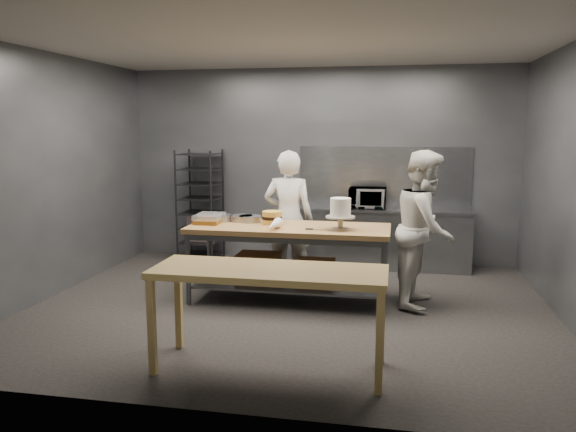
# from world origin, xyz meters

# --- Properties ---
(ground) EXTENTS (6.00, 6.00, 0.00)m
(ground) POSITION_xyz_m (0.00, 0.00, 0.00)
(ground) COLOR black
(ground) RESTS_ON ground
(back_wall) EXTENTS (6.00, 0.04, 3.00)m
(back_wall) POSITION_xyz_m (0.00, 2.50, 1.50)
(back_wall) COLOR #4C4F54
(back_wall) RESTS_ON ground
(work_table) EXTENTS (2.40, 0.90, 0.92)m
(work_table) POSITION_xyz_m (-0.10, 0.29, 0.57)
(work_table) COLOR #9C683E
(work_table) RESTS_ON ground
(near_counter) EXTENTS (2.00, 0.70, 0.90)m
(near_counter) POSITION_xyz_m (0.14, -1.68, 0.81)
(near_counter) COLOR olive
(near_counter) RESTS_ON ground
(back_counter) EXTENTS (2.60, 0.60, 0.90)m
(back_counter) POSITION_xyz_m (1.00, 2.18, 0.45)
(back_counter) COLOR slate
(back_counter) RESTS_ON ground
(splashback_panel) EXTENTS (2.60, 0.02, 0.90)m
(splashback_panel) POSITION_xyz_m (1.00, 2.48, 1.35)
(splashback_panel) COLOR slate
(splashback_panel) RESTS_ON back_counter
(speed_rack) EXTENTS (0.60, 0.65, 1.75)m
(speed_rack) POSITION_xyz_m (-1.83, 2.10, 0.86)
(speed_rack) COLOR black
(speed_rack) RESTS_ON ground
(chef_behind) EXTENTS (0.66, 0.44, 1.80)m
(chef_behind) POSITION_xyz_m (-0.19, 0.94, 0.90)
(chef_behind) COLOR white
(chef_behind) RESTS_ON ground
(chef_right) EXTENTS (0.85, 1.00, 1.83)m
(chef_right) POSITION_xyz_m (1.53, 0.44, 0.92)
(chef_right) COLOR silver
(chef_right) RESTS_ON ground
(microwave) EXTENTS (0.54, 0.37, 0.30)m
(microwave) POSITION_xyz_m (0.77, 2.18, 1.05)
(microwave) COLOR black
(microwave) RESTS_ON back_counter
(frosted_cake_stand) EXTENTS (0.34, 0.34, 0.37)m
(frosted_cake_stand) POSITION_xyz_m (0.56, 0.16, 1.15)
(frosted_cake_stand) COLOR #B3A78F
(frosted_cake_stand) RESTS_ON work_table
(layer_cake) EXTENTS (0.24, 0.24, 0.16)m
(layer_cake) POSITION_xyz_m (-0.29, 0.39, 1.00)
(layer_cake) COLOR gold
(layer_cake) RESTS_ON work_table
(cake_pans) EXTENTS (0.65, 0.31, 0.07)m
(cake_pans) POSITION_xyz_m (-0.76, 0.51, 0.96)
(cake_pans) COLOR gray
(cake_pans) RESTS_ON work_table
(piping_bag) EXTENTS (0.15, 0.39, 0.12)m
(piping_bag) POSITION_xyz_m (-0.18, -0.02, 0.98)
(piping_bag) COLOR white
(piping_bag) RESTS_ON work_table
(offset_spatula) EXTENTS (0.36, 0.02, 0.02)m
(offset_spatula) POSITION_xyz_m (0.30, 0.09, 0.93)
(offset_spatula) COLOR slate
(offset_spatula) RESTS_ON work_table
(pastry_clamshells) EXTENTS (0.32, 0.43, 0.11)m
(pastry_clamshells) POSITION_xyz_m (-1.08, 0.34, 0.98)
(pastry_clamshells) COLOR #A26420
(pastry_clamshells) RESTS_ON work_table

